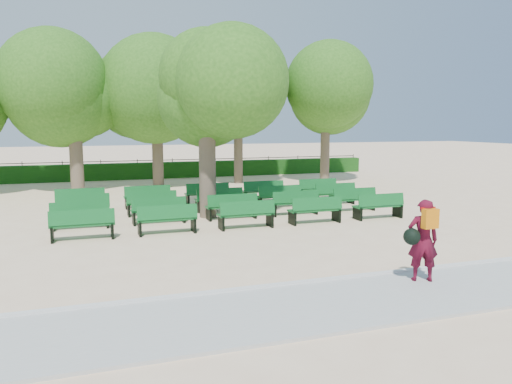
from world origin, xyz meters
TOP-DOWN VIEW (x-y plane):
  - ground at (0.00, 0.00)m, footprint 120.00×120.00m
  - paving at (0.00, -7.40)m, footprint 30.00×2.20m
  - curb at (0.00, -6.25)m, footprint 30.00×0.12m
  - hedge at (0.00, 14.00)m, footprint 26.00×0.70m
  - fence at (0.00, 14.40)m, footprint 26.00×0.10m
  - tree_line at (0.00, 10.00)m, footprint 21.80×6.80m
  - bench_array at (0.55, 1.54)m, footprint 1.70×0.64m
  - tree_among at (-0.05, 1.32)m, footprint 4.14×4.14m
  - person at (2.18, -6.88)m, footprint 0.80×0.57m

SIDE VIEW (x-z plane):
  - ground at x=0.00m, z-range 0.00..0.00m
  - fence at x=0.00m, z-range -0.51..0.51m
  - tree_line at x=0.00m, z-range -3.52..3.52m
  - paving at x=0.00m, z-range 0.00..0.06m
  - curb at x=0.00m, z-range 0.00..0.10m
  - bench_array at x=0.55m, z-range -0.44..0.61m
  - hedge at x=0.00m, z-range 0.00..0.90m
  - person at x=2.18m, z-range 0.09..1.68m
  - tree_among at x=-0.05m, z-range 1.12..7.14m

